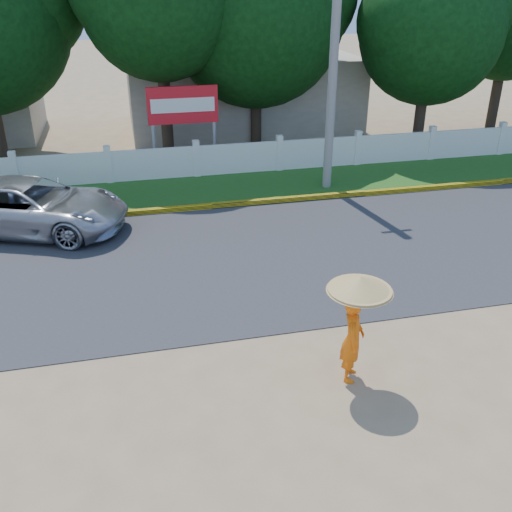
{
  "coord_description": "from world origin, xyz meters",
  "views": [
    {
      "loc": [
        -2.35,
        -8.12,
        6.46
      ],
      "look_at": [
        0.0,
        2.0,
        1.3
      ],
      "focal_mm": 40.0,
      "sensor_mm": 36.0,
      "label": 1
    }
  ],
  "objects_px": {
    "utility_pole": "(333,66)",
    "billboard": "(183,109)",
    "monk_with_parasol": "(356,314)",
    "vehicle": "(31,206)"
  },
  "relations": [
    {
      "from": "utility_pole",
      "to": "billboard",
      "type": "xyz_separation_m",
      "value": [
        -4.35,
        3.19,
        -1.78
      ]
    },
    {
      "from": "utility_pole",
      "to": "monk_with_parasol",
      "type": "bearing_deg",
      "value": -106.98
    },
    {
      "from": "utility_pole",
      "to": "billboard",
      "type": "relative_size",
      "value": 2.66
    },
    {
      "from": "utility_pole",
      "to": "vehicle",
      "type": "distance_m",
      "value": 9.82
    },
    {
      "from": "monk_with_parasol",
      "to": "billboard",
      "type": "distance_m",
      "value": 12.95
    },
    {
      "from": "vehicle",
      "to": "monk_with_parasol",
      "type": "height_order",
      "value": "monk_with_parasol"
    },
    {
      "from": "utility_pole",
      "to": "billboard",
      "type": "height_order",
      "value": "utility_pole"
    },
    {
      "from": "utility_pole",
      "to": "monk_with_parasol",
      "type": "distance_m",
      "value": 10.42
    },
    {
      "from": "utility_pole",
      "to": "vehicle",
      "type": "xyz_separation_m",
      "value": [
        -9.14,
        -1.59,
        -3.2
      ]
    },
    {
      "from": "billboard",
      "to": "utility_pole",
      "type": "bearing_deg",
      "value": -36.25
    }
  ]
}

